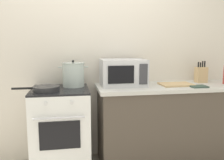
{
  "coord_description": "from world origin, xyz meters",
  "views": [
    {
      "loc": [
        -0.23,
        -1.98,
        1.39
      ],
      "look_at": [
        0.21,
        0.6,
        1.0
      ],
      "focal_mm": 38.8,
      "sensor_mm": 36.0,
      "label": 1
    }
  ],
  "objects_px": {
    "frying_pan": "(46,89)",
    "oven_mitt": "(198,86)",
    "microwave": "(123,73)",
    "knife_block": "(201,74)",
    "stove": "(61,130)",
    "stock_pot": "(73,74)",
    "cutting_board": "(176,84)"
  },
  "relations": [
    {
      "from": "frying_pan",
      "to": "oven_mitt",
      "type": "bearing_deg",
      "value": -1.92
    },
    {
      "from": "cutting_board",
      "to": "knife_block",
      "type": "bearing_deg",
      "value": 19.94
    },
    {
      "from": "stock_pot",
      "to": "knife_block",
      "type": "bearing_deg",
      "value": 0.54
    },
    {
      "from": "microwave",
      "to": "knife_block",
      "type": "relative_size",
      "value": 1.9
    },
    {
      "from": "knife_block",
      "to": "oven_mitt",
      "type": "height_order",
      "value": "knife_block"
    },
    {
      "from": "microwave",
      "to": "cutting_board",
      "type": "distance_m",
      "value": 0.63
    },
    {
      "from": "frying_pan",
      "to": "microwave",
      "type": "bearing_deg",
      "value": 12.35
    },
    {
      "from": "stock_pot",
      "to": "oven_mitt",
      "type": "height_order",
      "value": "stock_pot"
    },
    {
      "from": "oven_mitt",
      "to": "knife_block",
      "type": "bearing_deg",
      "value": 56.73
    },
    {
      "from": "microwave",
      "to": "stove",
      "type": "bearing_deg",
      "value": -173.55
    },
    {
      "from": "stock_pot",
      "to": "cutting_board",
      "type": "bearing_deg",
      "value": -6.14
    },
    {
      "from": "stock_pot",
      "to": "frying_pan",
      "type": "distance_m",
      "value": 0.38
    },
    {
      "from": "stove",
      "to": "knife_block",
      "type": "relative_size",
      "value": 3.49
    },
    {
      "from": "stock_pot",
      "to": "stove",
      "type": "bearing_deg",
      "value": -139.22
    },
    {
      "from": "frying_pan",
      "to": "knife_block",
      "type": "xyz_separation_m",
      "value": [
        1.83,
        0.25,
        0.07
      ]
    },
    {
      "from": "microwave",
      "to": "oven_mitt",
      "type": "xyz_separation_m",
      "value": [
        0.8,
        -0.24,
        -0.14
      ]
    },
    {
      "from": "stove",
      "to": "frying_pan",
      "type": "bearing_deg",
      "value": -142.57
    },
    {
      "from": "oven_mitt",
      "to": "frying_pan",
      "type": "bearing_deg",
      "value": 178.08
    },
    {
      "from": "cutting_board",
      "to": "stock_pot",
      "type": "bearing_deg",
      "value": 173.86
    },
    {
      "from": "stove",
      "to": "cutting_board",
      "type": "distance_m",
      "value": 1.39
    },
    {
      "from": "microwave",
      "to": "cutting_board",
      "type": "height_order",
      "value": "microwave"
    },
    {
      "from": "cutting_board",
      "to": "knife_block",
      "type": "height_order",
      "value": "knife_block"
    },
    {
      "from": "oven_mitt",
      "to": "microwave",
      "type": "bearing_deg",
      "value": 163.41
    },
    {
      "from": "stock_pot",
      "to": "knife_block",
      "type": "height_order",
      "value": "stock_pot"
    },
    {
      "from": "stock_pot",
      "to": "frying_pan",
      "type": "xyz_separation_m",
      "value": [
        -0.28,
        -0.23,
        -0.11
      ]
    },
    {
      "from": "stock_pot",
      "to": "knife_block",
      "type": "xyz_separation_m",
      "value": [
        1.55,
        0.01,
        -0.04
      ]
    },
    {
      "from": "cutting_board",
      "to": "oven_mitt",
      "type": "xyz_separation_m",
      "value": [
        0.19,
        -0.16,
        -0.0
      ]
    },
    {
      "from": "stove",
      "to": "oven_mitt",
      "type": "xyz_separation_m",
      "value": [
        1.5,
        -0.16,
        0.47
      ]
    },
    {
      "from": "knife_block",
      "to": "frying_pan",
      "type": "bearing_deg",
      "value": -172.38
    },
    {
      "from": "cutting_board",
      "to": "frying_pan",
      "type": "bearing_deg",
      "value": -175.85
    },
    {
      "from": "oven_mitt",
      "to": "stock_pot",
      "type": "bearing_deg",
      "value": 168.09
    },
    {
      "from": "microwave",
      "to": "knife_block",
      "type": "distance_m",
      "value": 1.0
    }
  ]
}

